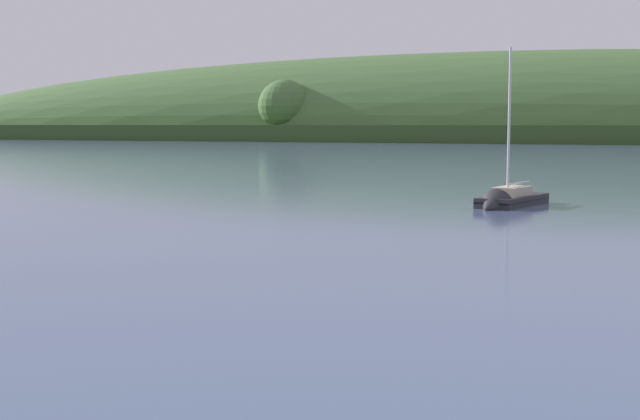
{
  "coord_description": "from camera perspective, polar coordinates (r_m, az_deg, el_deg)",
  "views": [
    {
      "loc": [
        19.11,
        5.71,
        4.8
      ],
      "look_at": [
        2.27,
        38.94,
        1.09
      ],
      "focal_mm": 48.9,
      "sensor_mm": 36.0,
      "label": 1
    }
  ],
  "objects": [
    {
      "name": "sailboat_midwater_white",
      "position": [
        51.51,
        12.12,
        0.46
      ],
      "size": [
        3.08,
        7.06,
        10.08
      ],
      "rotation": [
        0.0,
        0.0,
        4.57
      ],
      "color": "#232328",
      "rests_on": "ground"
    },
    {
      "name": "far_shoreline_hill",
      "position": [
        260.55,
        10.2,
        4.59
      ],
      "size": [
        538.32,
        125.14,
        51.35
      ],
      "rotation": [
        0.0,
        0.0,
        0.08
      ],
      "color": "#314A21",
      "rests_on": "ground"
    }
  ]
}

